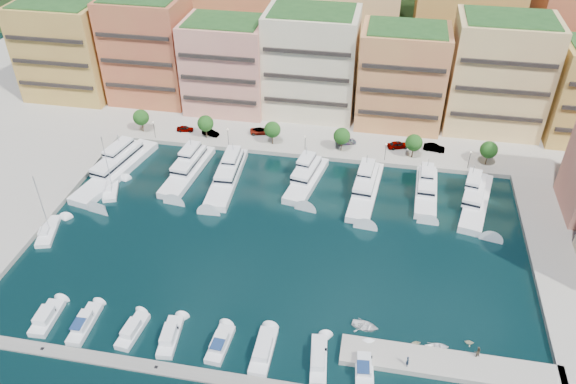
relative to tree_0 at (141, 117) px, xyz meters
name	(u,v)px	position (x,y,z in m)	size (l,w,h in m)	color
ground	(278,244)	(40.00, -33.50, -4.74)	(400.00, 400.00, 0.00)	black
north_quay	(323,97)	(40.00, 28.50, -4.74)	(220.00, 64.00, 2.00)	#9E998E
hillside	(342,35)	(40.00, 76.50, -4.74)	(240.00, 40.00, 58.00)	#203214
south_pontoon	(216,378)	(37.00, -63.50, -4.74)	(72.00, 2.20, 0.35)	gray
finger_pier	(450,367)	(70.00, -55.50, -4.74)	(32.00, 5.00, 2.00)	#9E998E
apartment_0	(66,49)	(-26.00, 16.49, 8.57)	(22.00, 16.50, 24.80)	gold
apartment_1	(149,49)	(-4.00, 18.49, 9.57)	(20.00, 16.50, 26.80)	#BB713E
apartment_2	(227,65)	(17.00, 16.49, 7.57)	(20.00, 15.50, 22.80)	#E9A282
apartment_3	(311,63)	(38.00, 18.49, 9.07)	(22.00, 16.50, 25.80)	#F6E3BE
apartment_4	(402,77)	(60.00, 16.49, 8.07)	(20.00, 15.50, 23.80)	#DC9E52
apartment_5	(498,74)	(82.00, 18.49, 9.57)	(22.00, 16.50, 26.80)	#EECC7E
backblock_0	(141,12)	(-15.00, 40.50, 11.26)	(26.00, 18.00, 30.00)	#F6E3BE
backblock_1	(242,18)	(15.00, 40.50, 11.26)	(26.00, 18.00, 30.00)	#DC9E52
backblock_2	(349,25)	(45.00, 40.50, 11.26)	(26.00, 18.00, 30.00)	#EECC7E
backblock_3	(463,32)	(75.00, 40.50, 11.26)	(26.00, 18.00, 30.00)	gold
tree_0	(141,117)	(0.00, 0.00, 0.00)	(3.80, 3.80, 5.65)	#473323
tree_1	(206,123)	(16.00, 0.00, 0.00)	(3.80, 3.80, 5.65)	#473323
tree_2	(272,130)	(32.00, 0.00, 0.00)	(3.80, 3.80, 5.65)	#473323
tree_3	(342,136)	(48.00, 0.00, 0.00)	(3.80, 3.80, 5.65)	#473323
tree_4	(414,143)	(64.00, 0.00, 0.00)	(3.80, 3.80, 5.65)	#473323
tree_5	(489,150)	(80.00, 0.00, 0.00)	(3.80, 3.80, 5.65)	#473323
lamppost_0	(154,127)	(4.00, -2.30, -0.92)	(0.30, 0.30, 4.20)	black
lamppost_1	(228,134)	(22.00, -2.30, -0.92)	(0.30, 0.30, 4.20)	black
lamppost_2	(305,141)	(40.00, -2.30, -0.92)	(0.30, 0.30, 4.20)	black
lamppost_3	(386,149)	(58.00, -2.30, -0.92)	(0.30, 0.30, 4.20)	black
lamppost_4	(470,157)	(76.00, -2.30, -0.92)	(0.30, 0.30, 4.20)	black
yacht_0	(118,167)	(0.75, -16.25, -3.53)	(9.96, 26.11, 7.30)	white
yacht_1	(189,168)	(16.12, -13.74, -3.65)	(6.78, 20.44, 7.30)	white
yacht_2	(228,174)	(25.19, -14.51, -3.53)	(5.64, 22.03, 7.30)	white
yacht_3	(307,177)	(42.04, -12.41, -3.53)	(7.61, 17.82, 7.30)	white
yacht_4	(366,188)	(54.72, -14.05, -3.65)	(6.56, 21.07, 7.30)	white
yacht_5	(426,189)	(67.00, -12.25, -3.53)	(4.84, 17.05, 7.30)	white
yacht_6	(476,198)	(76.88, -13.72, -3.53)	(8.41, 20.60, 7.30)	white
cruiser_0	(47,318)	(7.66, -58.08, -4.20)	(3.18, 7.41, 2.55)	white
cruiser_1	(84,324)	(14.10, -58.11, -4.17)	(2.63, 8.29, 2.66)	white
cruiser_2	(132,331)	(22.04, -58.08, -4.20)	(3.07, 7.36, 2.55)	white
cruiser_3	(170,337)	(28.16, -58.08, -4.20)	(3.21, 7.97, 2.55)	white
cruiser_4	(220,345)	(36.04, -58.09, -4.17)	(2.98, 7.22, 2.66)	white
cruiser_5	(263,351)	(42.74, -58.09, -4.20)	(2.81, 8.63, 2.55)	white
cruiser_6	(319,360)	(51.03, -58.10, -4.20)	(3.29, 8.89, 2.55)	white
cruiser_7	(364,367)	(57.66, -58.10, -4.17)	(3.29, 7.79, 2.66)	white
sailboat_2	(111,190)	(2.35, -23.32, -4.43)	(5.36, 8.77, 13.20)	white
sailboat_1	(48,232)	(-3.42, -38.34, -4.43)	(5.19, 9.29, 13.20)	white
tender_1	(416,343)	(65.11, -52.16, -4.37)	(1.23, 1.42, 0.75)	beige
tender_3	(469,342)	(73.02, -50.56, -4.36)	(1.24, 1.43, 0.76)	beige
tender_2	(437,348)	(68.23, -52.50, -4.38)	(2.52, 3.53, 0.73)	white
tender_0	(365,326)	(57.27, -50.37, -4.31)	(2.99, 4.19, 0.87)	white
car_0	(185,129)	(9.99, 1.91, -3.07)	(1.59, 3.96, 1.35)	gray
car_1	(211,133)	(16.65, 1.07, -3.06)	(1.44, 4.12, 1.36)	gray
car_2	(261,131)	(28.20, 4.15, -3.04)	(2.35, 5.09, 1.41)	gray
car_3	(346,141)	(48.75, 3.09, -3.02)	(2.01, 4.95, 1.44)	gray
car_4	(398,145)	(60.78, 3.45, -2.91)	(1.96, 4.87, 1.66)	gray
car_5	(434,148)	(68.90, 3.76, -2.95)	(1.69, 4.83, 1.59)	gray
person_0	(408,361)	(63.71, -57.05, -2.81)	(0.68, 0.45, 1.87)	#213043
person_1	(477,352)	(73.68, -53.50, -2.80)	(0.92, 0.72, 1.89)	#4D3F2E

